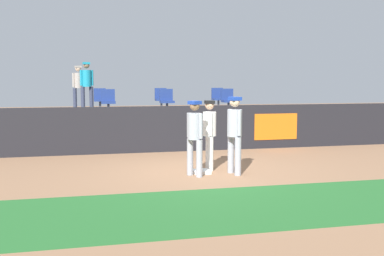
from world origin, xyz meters
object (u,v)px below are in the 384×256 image
player_coach_visitor (235,130)px  spectator_hooded (79,84)px  spectator_capped (87,82)px  seat_front_right (228,99)px  first_base (201,172)px  seat_back_center (161,98)px  seat_front_center (167,100)px  seat_back_left (100,98)px  seat_back_right (218,97)px  seat_front_left (108,100)px  player_runner_visitor (195,133)px  player_fielder_home (210,130)px

player_coach_visitor → spectator_hooded: (-3.70, 8.16, 1.02)m
spectator_capped → seat_front_right: bearing=143.4°
first_base → seat_back_center: seat_back_center is taller
first_base → seat_front_center: seat_front_center is taller
seat_back_center → first_base: bearing=-91.1°
seat_back_left → spectator_hooded: bearing=125.5°
seat_back_right → seat_front_left: bearing=-157.6°
player_runner_visitor → first_base: bearing=109.8°
player_fielder_home → player_coach_visitor: player_coach_visitor is taller
seat_back_right → seat_back_center: (-2.28, -0.00, -0.00)m
player_fielder_home → first_base: bearing=-32.3°
seat_front_left → spectator_hooded: spectator_hooded is taller
seat_back_right → spectator_hooded: bearing=168.5°
player_coach_visitor → seat_front_left: bearing=-164.7°
player_coach_visitor → seat_front_center: (-0.71, 5.27, 0.51)m
seat_front_right → seat_back_left: same height
seat_front_left → seat_back_left: size_ratio=1.00×
first_base → seat_back_left: (-2.18, 6.80, 1.54)m
seat_front_right → seat_front_center: (-2.22, 0.00, 0.00)m
player_fielder_home → seat_front_right: bearing=163.1°
seat_front_right → spectator_capped: spectator_capped is taller
seat_front_right → spectator_hooded: (-5.21, 2.89, 0.51)m
seat_front_left → spectator_capped: 2.51m
spectator_hooded → player_coach_visitor: bearing=99.9°
player_runner_visitor → spectator_hooded: bearing=168.5°
player_fielder_home → player_runner_visitor: 0.87m
player_coach_visitor → seat_front_center: bearing=175.8°
seat_front_right → spectator_hooded: spectator_hooded is taller
player_fielder_home → spectator_hooded: bearing=-150.5°
seat_back_left → spectator_capped: spectator_capped is taller
seat_front_right → seat_back_center: 2.78m
seat_back_right → spectator_capped: spectator_capped is taller
player_runner_visitor → player_fielder_home: bearing=111.0°
player_coach_visitor → seat_front_left: seat_front_left is taller
seat_front_center → player_coach_visitor: bearing=-82.3°
seat_front_right → player_fielder_home: bearing=-112.8°
first_base → spectator_hooded: bearing=110.6°
player_fielder_home → seat_back_left: seat_back_left is taller
player_coach_visitor → player_runner_visitor: bearing=-101.7°
seat_front_left → seat_back_left: bearing=97.0°
player_fielder_home → seat_back_left: size_ratio=2.07×
seat_front_right → seat_front_center: bearing=180.0°
seat_back_center → spectator_capped: spectator_capped is taller
seat_back_right → seat_back_center: bearing=-180.0°
seat_front_center → seat_front_left: bearing=-180.0°
player_coach_visitor → seat_front_center: size_ratio=2.20×
seat_back_right → seat_back_center: 2.28m
player_fielder_home → spectator_capped: 7.64m
first_base → player_coach_visitor: (0.74, -0.27, 1.03)m
seat_back_left → seat_back_center: bearing=0.0°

